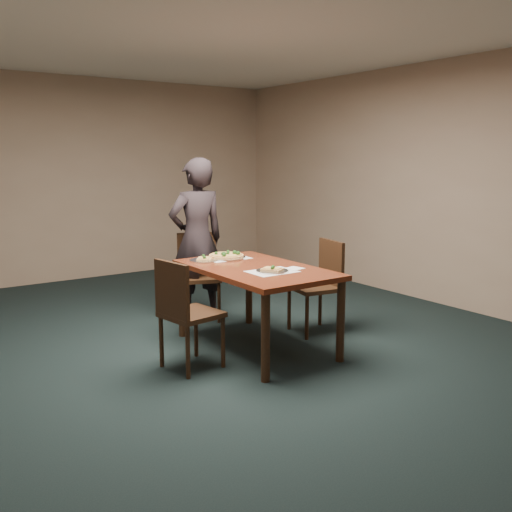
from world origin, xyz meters
TOP-DOWN VIEW (x-y plane):
  - ground at (0.00, 0.00)m, footprint 8.00×8.00m
  - room_shell at (0.00, 0.00)m, footprint 8.00×8.00m
  - dining_table at (0.31, 0.13)m, footprint 0.90×1.50m
  - chair_far at (0.37, 1.31)m, footprint 0.55×0.55m
  - chair_left at (-0.47, 0.03)m, footprint 0.48×0.48m
  - chair_right at (1.13, 0.18)m, footprint 0.49×0.49m
  - diner at (0.36, 1.30)m, footprint 0.64×0.44m
  - placemat_main at (0.33, 0.66)m, footprint 0.42×0.32m
  - placemat_near at (0.31, -0.12)m, footprint 0.40×0.30m
  - pizza_pan at (0.33, 0.66)m, footprint 0.37×0.37m
  - slice_plate_near at (0.31, -0.12)m, footprint 0.28×0.28m
  - slice_plate_far at (0.09, 0.66)m, footprint 0.28×0.28m
  - napkin at (0.54, -0.13)m, footprint 0.17×0.17m

SIDE VIEW (x-z plane):
  - ground at x=0.00m, z-range 0.00..0.00m
  - chair_far at x=0.37m, z-range 0.06..0.97m
  - chair_left at x=-0.47m, z-range 0.06..0.97m
  - chair_right at x=1.13m, z-range 0.06..0.97m
  - dining_table at x=0.31m, z-range 0.28..1.03m
  - placemat_main at x=0.33m, z-range 0.75..0.75m
  - placemat_near at x=0.31m, z-range 0.75..0.75m
  - napkin at x=0.54m, z-range 0.75..0.76m
  - slice_plate_far at x=0.09m, z-range 0.73..0.79m
  - slice_plate_near at x=0.31m, z-range 0.74..0.79m
  - pizza_pan at x=0.33m, z-range 0.74..0.81m
  - diner at x=0.36m, z-range 0.00..1.71m
  - room_shell at x=0.00m, z-range -2.26..5.74m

